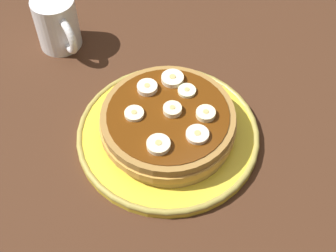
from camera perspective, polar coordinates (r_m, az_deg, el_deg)
ground_plane at (r=70.74cm, az=0.00°, el=-2.08°), size 140.00×140.00×3.00cm
plate at (r=68.85cm, az=0.00°, el=-0.95°), size 26.86×26.86×1.55cm
pancake_stack at (r=66.83cm, az=0.05°, el=0.47°), size 19.81×20.17×4.28cm
banana_slice_0 at (r=65.19cm, az=0.47°, el=2.08°), size 2.64×2.64×1.07cm
banana_slice_1 at (r=64.86cm, az=4.62°, el=1.49°), size 2.74×2.74×1.04cm
banana_slice_2 at (r=65.02cm, az=-4.15°, el=1.50°), size 2.75×2.75×0.75cm
banana_slice_3 at (r=61.51cm, az=-1.17°, el=-2.31°), size 3.19×3.19×1.01cm
banana_slice_4 at (r=68.04cm, az=-2.28°, el=4.82°), size 2.98×2.98×1.04cm
banana_slice_5 at (r=69.08cm, az=0.56°, el=5.78°), size 3.32×3.32×1.00cm
banana_slice_6 at (r=62.68cm, az=3.61°, el=-1.08°), size 3.14×3.14×0.85cm
banana_slice_7 at (r=67.69cm, az=2.32°, el=4.29°), size 2.63×2.63×0.71cm
coffee_mug at (r=82.05cm, az=-13.33°, el=12.08°), size 10.59×7.20×9.15cm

